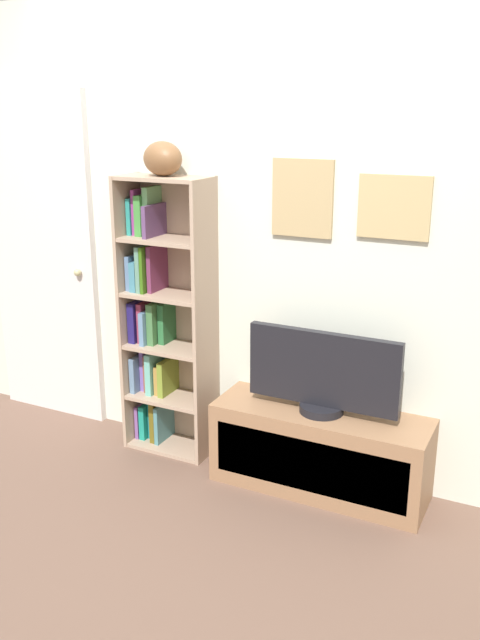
% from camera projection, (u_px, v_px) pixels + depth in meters
% --- Properties ---
extents(ground, '(5.20, 5.20, 0.04)m').
position_uv_depth(ground, '(130.00, 564.00, 2.95)').
color(ground, brown).
extents(back_wall, '(4.80, 0.08, 2.45)m').
position_uv_depth(back_wall, '(244.00, 238.00, 3.54)').
color(back_wall, silver).
rests_on(back_wall, ground).
extents(bookshelf, '(0.50, 0.26, 1.54)m').
position_uv_depth(bookshelf, '(162.00, 322.00, 3.76)').
color(bookshelf, tan).
rests_on(bookshelf, ground).
extents(football, '(0.29, 0.26, 0.17)m').
position_uv_depth(football, '(163.00, 159.00, 3.45)').
color(football, brown).
rests_on(football, bookshelf).
extents(tv_stand, '(1.09, 0.36, 0.43)m').
position_uv_depth(tv_stand, '(320.00, 451.00, 3.44)').
color(tv_stand, '#916848').
rests_on(tv_stand, ground).
extents(television, '(0.77, 0.22, 0.42)m').
position_uv_depth(television, '(323.00, 373.00, 3.31)').
color(television, black).
rests_on(television, tv_stand).
extents(door, '(0.76, 0.09, 1.98)m').
position_uv_depth(door, '(44.00, 260.00, 4.13)').
color(door, silver).
rests_on(door, ground).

